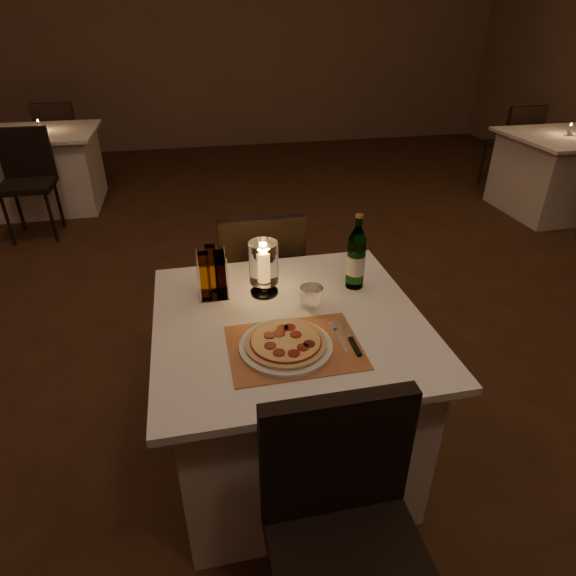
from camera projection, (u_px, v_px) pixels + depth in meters
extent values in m
cube|color=#442716|center=(299.00, 346.00, 2.89)|extent=(8.00, 10.00, 0.02)
cube|color=#83644C|center=(215.00, 31.00, 6.38)|extent=(8.00, 0.02, 3.00)
cube|color=white|center=(289.00, 396.00, 1.99)|extent=(0.88, 0.88, 0.71)
cube|color=white|center=(289.00, 322.00, 1.81)|extent=(1.00, 1.00, 0.03)
cube|color=black|center=(353.00, 572.00, 1.26)|extent=(0.42, 0.42, 0.05)
cube|color=black|center=(336.00, 456.00, 1.31)|extent=(0.42, 0.05, 0.42)
cylinder|color=black|center=(278.00, 573.00, 1.50)|extent=(0.03, 0.03, 0.44)
cylinder|color=black|center=(381.00, 551.00, 1.56)|extent=(0.03, 0.03, 0.44)
cube|color=black|center=(258.00, 281.00, 2.62)|extent=(0.42, 0.42, 0.05)
cube|color=black|center=(263.00, 258.00, 2.35)|extent=(0.42, 0.05, 0.42)
cylinder|color=black|center=(283.00, 300.00, 2.91)|extent=(0.03, 0.03, 0.44)
cylinder|color=black|center=(227.00, 306.00, 2.85)|extent=(0.03, 0.03, 0.44)
cylinder|color=black|center=(295.00, 331.00, 2.63)|extent=(0.03, 0.03, 0.44)
cylinder|color=black|center=(233.00, 339.00, 2.57)|extent=(0.03, 0.03, 0.44)
cube|color=#B7703F|center=(294.00, 347.00, 1.65)|extent=(0.45, 0.34, 0.00)
cylinder|color=white|center=(286.00, 346.00, 1.64)|extent=(0.32, 0.32, 0.01)
cylinder|color=#D8B77F|center=(286.00, 343.00, 1.63)|extent=(0.28, 0.28, 0.01)
cylinder|color=maroon|center=(286.00, 341.00, 1.62)|extent=(0.24, 0.24, 0.00)
cylinder|color=#EACC7F|center=(286.00, 340.00, 1.62)|extent=(0.24, 0.24, 0.00)
cylinder|color=maroon|center=(296.00, 334.00, 1.65)|extent=(0.04, 0.04, 0.00)
cylinder|color=maroon|center=(290.00, 327.00, 1.68)|extent=(0.04, 0.04, 0.00)
cylinder|color=maroon|center=(283.00, 328.00, 1.68)|extent=(0.04, 0.04, 0.00)
cylinder|color=maroon|center=(279.00, 333.00, 1.65)|extent=(0.04, 0.04, 0.00)
cylinder|color=maroon|center=(269.00, 335.00, 1.64)|extent=(0.04, 0.04, 0.00)
cylinder|color=maroon|center=(270.00, 346.00, 1.59)|extent=(0.04, 0.04, 0.00)
cylinder|color=maroon|center=(279.00, 353.00, 1.56)|extent=(0.04, 0.04, 0.00)
cylinder|color=maroon|center=(294.00, 353.00, 1.56)|extent=(0.04, 0.04, 0.00)
cylinder|color=maroon|center=(303.00, 347.00, 1.58)|extent=(0.04, 0.04, 0.00)
cylinder|color=maroon|center=(309.00, 344.00, 1.60)|extent=(0.04, 0.04, 0.00)
cube|color=silver|center=(341.00, 340.00, 1.67)|extent=(0.01, 0.14, 0.00)
cube|color=silver|center=(334.00, 326.00, 1.74)|extent=(0.02, 0.05, 0.00)
cube|color=black|center=(355.00, 346.00, 1.63)|extent=(0.02, 0.10, 0.01)
cube|color=silver|center=(345.00, 329.00, 1.73)|extent=(0.01, 0.12, 0.00)
cylinder|color=#549550|center=(356.00, 263.00, 1.96)|extent=(0.07, 0.07, 0.21)
cylinder|color=#549550|center=(359.00, 222.00, 1.87)|extent=(0.03, 0.03, 0.04)
cylinder|color=gold|center=(359.00, 216.00, 1.86)|extent=(0.03, 0.03, 0.01)
cylinder|color=silver|center=(356.00, 264.00, 1.96)|extent=(0.08, 0.08, 0.08)
cylinder|color=white|center=(264.00, 292.00, 1.96)|extent=(0.11, 0.11, 0.01)
cylinder|color=white|center=(264.00, 286.00, 1.95)|extent=(0.02, 0.02, 0.05)
cylinder|color=white|center=(264.00, 262.00, 1.89)|extent=(0.12, 0.12, 0.17)
cylinder|color=white|center=(264.00, 266.00, 1.90)|extent=(0.03, 0.03, 0.12)
ellipsoid|color=orange|center=(263.00, 248.00, 1.86)|extent=(0.02, 0.02, 0.03)
cube|color=white|center=(214.00, 294.00, 1.95)|extent=(0.12, 0.12, 0.01)
cylinder|color=white|center=(199.00, 282.00, 1.84)|extent=(0.01, 0.01, 0.18)
cylinder|color=white|center=(228.00, 279.00, 1.86)|extent=(0.01, 0.01, 0.18)
cylinder|color=white|center=(198.00, 269.00, 1.94)|extent=(0.01, 0.01, 0.18)
cylinder|color=white|center=(225.00, 267.00, 1.96)|extent=(0.01, 0.01, 0.18)
cube|color=#BF8C33|center=(205.00, 276.00, 1.87)|extent=(0.04, 0.04, 0.20)
cube|color=#3F1E14|center=(221.00, 275.00, 1.88)|extent=(0.04, 0.04, 0.20)
cube|color=#BF8C33|center=(212.00, 269.00, 1.92)|extent=(0.04, 0.04, 0.20)
cube|color=white|center=(50.00, 171.00, 4.79)|extent=(0.88, 0.88, 0.71)
cube|color=white|center=(41.00, 133.00, 4.60)|extent=(1.00, 1.00, 0.03)
cube|color=black|center=(27.00, 185.00, 4.06)|extent=(0.42, 0.42, 0.05)
cube|color=black|center=(25.00, 153.00, 4.10)|extent=(0.42, 0.05, 0.42)
cylinder|color=black|center=(8.00, 221.00, 4.00)|extent=(0.03, 0.03, 0.44)
cylinder|color=black|center=(51.00, 218.00, 4.06)|extent=(0.03, 0.03, 0.44)
cylinder|color=black|center=(19.00, 207.00, 4.29)|extent=(0.03, 0.03, 0.44)
cylinder|color=black|center=(59.00, 204.00, 4.35)|extent=(0.03, 0.03, 0.44)
cube|color=black|center=(63.00, 142.00, 5.41)|extent=(0.42, 0.42, 0.05)
cube|color=black|center=(55.00, 124.00, 5.14)|extent=(0.42, 0.05, 0.42)
cylinder|color=black|center=(86.00, 158.00, 5.70)|extent=(0.03, 0.03, 0.44)
cylinder|color=black|center=(55.00, 160.00, 5.64)|extent=(0.03, 0.03, 0.44)
cylinder|color=black|center=(81.00, 166.00, 5.42)|extent=(0.03, 0.03, 0.44)
cylinder|color=black|center=(49.00, 168.00, 5.36)|extent=(0.03, 0.03, 0.44)
cylinder|color=white|center=(39.00, 126.00, 4.57)|extent=(0.03, 0.03, 0.09)
ellipsoid|color=orange|center=(38.00, 121.00, 4.54)|extent=(0.01, 0.01, 0.02)
cube|color=white|center=(556.00, 176.00, 4.63)|extent=(0.88, 0.88, 0.71)
cube|color=white|center=(568.00, 137.00, 4.45)|extent=(1.00, 1.00, 0.03)
cube|color=black|center=(509.00, 145.00, 5.26)|extent=(0.42, 0.42, 0.05)
cube|color=black|center=(525.00, 127.00, 4.99)|extent=(0.42, 0.05, 0.42)
cylinder|color=black|center=(509.00, 162.00, 5.55)|extent=(0.03, 0.03, 0.44)
cylinder|color=black|center=(482.00, 164.00, 5.49)|extent=(0.03, 0.03, 0.44)
cylinder|color=black|center=(527.00, 171.00, 5.26)|extent=(0.03, 0.03, 0.44)
cylinder|color=black|center=(500.00, 172.00, 5.20)|extent=(0.03, 0.03, 0.44)
cylinder|color=white|center=(569.00, 130.00, 4.42)|extent=(0.03, 0.03, 0.09)
ellipsoid|color=orange|center=(571.00, 124.00, 4.39)|extent=(0.01, 0.01, 0.02)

